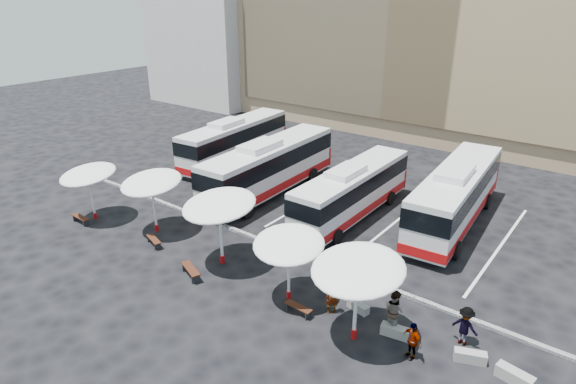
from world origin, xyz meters
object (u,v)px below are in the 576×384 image
Objects in this scene: bus_3 at (456,194)px; passenger_0 at (332,297)px; conc_bench_0 at (358,307)px; wood_bench_2 at (191,270)px; sunshade_0 at (88,175)px; sunshade_2 at (219,205)px; sunshade_4 at (358,270)px; bus_1 at (270,166)px; conc_bench_3 at (515,377)px; wood_bench_1 at (154,240)px; wood_bench_3 at (298,308)px; wood_bench_0 at (81,218)px; conc_bench_1 at (396,332)px; bus_2 at (352,190)px; passenger_3 at (465,326)px; passenger_2 at (412,340)px; bus_0 at (235,140)px; passenger_1 at (394,311)px; sunshade_3 at (289,244)px; sunshade_1 at (151,183)px; conc_bench_2 at (470,357)px.

passenger_0 is (-1.15, -11.86, -1.17)m from bus_3.
wood_bench_2 is at bearing -161.84° from conc_bench_0.
sunshade_2 is at bearing 5.64° from sunshade_0.
sunshade_4 reaches higher than passenger_0.
bus_1 reaches higher than conc_bench_3.
wood_bench_3 is (10.03, -0.11, -0.01)m from wood_bench_1.
wood_bench_3 is at bearing -48.16° from bus_1.
bus_3 is 14.26m from sunshade_2.
wood_bench_0 is at bearing -171.64° from conc_bench_0.
wood_bench_3 is 0.83× the size of passenger_0.
conc_bench_0 is 2.17m from conc_bench_1.
passenger_0 is at bearing -65.13° from bus_2.
passenger_3 is at bearing 8.35° from conc_bench_0.
passenger_2 is at bearing 6.46° from wood_bench_2.
sunshade_4 is at bearing -39.71° from bus_0.
bus_2 is at bearing 122.05° from conc_bench_0.
wood_bench_1 is at bearing -125.28° from bus_2.
passenger_2 is (20.78, 0.36, -2.14)m from sunshade_0.
bus_0 is at bearing 173.71° from bus_3.
sunshade_2 is 9.76m from passenger_1.
wood_bench_0 is at bearing -122.33° from bus_1.
wood_bench_2 is (10.15, -14.20, -1.49)m from bus_0.
passenger_0 is at bearing 2.99° from sunshade_0.
bus_2 is 9.64m from sunshade_3.
sunshade_0 is at bearing -124.06° from bus_1.
sunshade_3 is 3.06× the size of conc_bench_3.
bus_2 is 5.70× the size of passenger_1.
sunshade_4 is 4.04m from wood_bench_3.
wood_bench_0 is (-18.58, -0.89, -2.93)m from sunshade_4.
passenger_3 is at bearing 20.93° from wood_bench_3.
passenger_0 is at bearing 4.36° from wood_bench_1.
sunshade_0 is 1.06× the size of sunshade_1.
sunshade_1 is 0.89× the size of sunshade_3.
passenger_2 is (-3.56, -1.07, 0.55)m from conc_bench_3.
sunshade_4 is at bearing -40.78° from bus_1.
sunshade_2 is (10.47, -12.31, 1.44)m from bus_0.
passenger_0 is at bearing -173.72° from conc_bench_2.
wood_bench_1 is at bearing -174.98° from conc_bench_2.
bus_2 is 12.14m from wood_bench_1.
wood_bench_1 is (-0.38, -9.80, -1.67)m from bus_1.
bus_0 is at bearing 164.96° from bus_2.
sunshade_0 is 17.99m from conc_bench_0.
conc_bench_2 is at bearing -31.55° from bus_0.
wood_bench_2 reaches higher than conc_bench_0.
bus_1 reaches higher than sunshade_1.
conc_bench_3 is at bearing 5.42° from wood_bench_0.
wood_bench_1 is 16.63m from passenger_3.
conc_bench_1 is (19.79, 1.14, -2.71)m from sunshade_0.
passenger_1 is (13.44, -8.42, -1.03)m from bus_1.
passenger_3 is (4.45, 0.65, 0.65)m from conc_bench_0.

